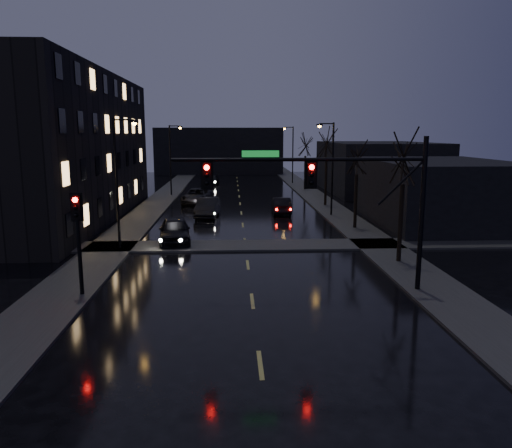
{
  "coord_description": "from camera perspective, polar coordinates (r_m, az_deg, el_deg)",
  "views": [
    {
      "loc": [
        -0.84,
        -12.49,
        7.13
      ],
      "look_at": [
        0.21,
        8.96,
        3.2
      ],
      "focal_mm": 35.0,
      "sensor_mm": 36.0,
      "label": 1
    }
  ],
  "objects": [
    {
      "name": "tree_mid_b",
      "position": [
        49.37,
        8.11,
        9.67
      ],
      "size": [
        3.74,
        3.74,
        8.59
      ],
      "color": "black",
      "rests_on": "ground"
    },
    {
      "name": "signal_pole_left",
      "position": [
        22.87,
        -19.67,
        -0.62
      ],
      "size": [
        0.35,
        0.41,
        4.53
      ],
      "color": "black",
      "rests_on": "ground"
    },
    {
      "name": "sidewalk_cross",
      "position": [
        31.8,
        -1.21,
        -2.48
      ],
      "size": [
        40.0,
        3.0,
        0.12
      ],
      "primitive_type": "cube",
      "color": "#2D2D2B",
      "rests_on": "ground"
    },
    {
      "name": "oncoming_car_c",
      "position": [
        51.23,
        -6.76,
        3.18
      ],
      "size": [
        3.22,
        5.88,
        1.56
      ],
      "primitive_type": "imported",
      "rotation": [
        0.0,
        0.0,
        -0.12
      ],
      "color": "black",
      "rests_on": "ground"
    },
    {
      "name": "commercial_right_near",
      "position": [
        42.08,
        20.11,
        3.42
      ],
      "size": [
        10.0,
        14.0,
        5.0
      ],
      "primitive_type": "cube",
      "color": "black",
      "rests_on": "ground"
    },
    {
      "name": "oncoming_car_b",
      "position": [
        43.11,
        -5.56,
        1.9
      ],
      "size": [
        2.13,
        5.06,
        1.62
      ],
      "primitive_type": "imported",
      "rotation": [
        0.0,
        0.0,
        -0.08
      ],
      "color": "black",
      "rests_on": "ground"
    },
    {
      "name": "oncoming_car_a",
      "position": [
        33.12,
        -9.29,
        -0.73
      ],
      "size": [
        2.53,
        5.09,
        1.67
      ],
      "primitive_type": "imported",
      "rotation": [
        0.0,
        0.0,
        0.12
      ],
      "color": "black",
      "rests_on": "ground"
    },
    {
      "name": "signal_mast",
      "position": [
        22.11,
        9.49,
        4.36
      ],
      "size": [
        11.11,
        0.41,
        7.0
      ],
      "color": "black",
      "rests_on": "ground"
    },
    {
      "name": "sidewalk_left",
      "position": [
        48.63,
        -11.84,
        1.79
      ],
      "size": [
        3.0,
        140.0,
        0.12
      ],
      "primitive_type": "cube",
      "color": "#2D2D2B",
      "rests_on": "ground"
    },
    {
      "name": "streetlight_l_far",
      "position": [
        57.94,
        -9.57,
        7.9
      ],
      "size": [
        1.53,
        0.28,
        8.0
      ],
      "color": "black",
      "rests_on": "ground"
    },
    {
      "name": "streetlight_r_far",
      "position": [
        71.04,
        4.06,
        8.45
      ],
      "size": [
        1.53,
        0.28,
        8.0
      ],
      "color": "black",
      "rests_on": "ground"
    },
    {
      "name": "lead_car",
      "position": [
        44.7,
        2.88,
        2.14
      ],
      "size": [
        1.63,
        4.49,
        1.47
      ],
      "primitive_type": "imported",
      "rotation": [
        0.0,
        0.0,
        3.13
      ],
      "color": "black",
      "rests_on": "ground"
    },
    {
      "name": "commercial_right_far",
      "position": [
        63.21,
        13.69,
        6.34
      ],
      "size": [
        12.0,
        18.0,
        6.0
      ],
      "primitive_type": "cube",
      "color": "black",
      "rests_on": "ground"
    },
    {
      "name": "tree_mid_a",
      "position": [
        37.67,
        11.52,
        8.18
      ],
      "size": [
        3.3,
        3.3,
        7.58
      ],
      "color": "black",
      "rests_on": "ground"
    },
    {
      "name": "oncoming_car_d",
      "position": [
        69.37,
        -5.15,
        5.02
      ],
      "size": [
        2.24,
        4.94,
        1.4
      ],
      "primitive_type": "imported",
      "rotation": [
        0.0,
        0.0,
        -0.06
      ],
      "color": "black",
      "rests_on": "ground"
    },
    {
      "name": "sidewalk_right",
      "position": [
        48.92,
        8.24,
        1.96
      ],
      "size": [
        3.0,
        140.0,
        0.12
      ],
      "primitive_type": "cube",
      "color": "#2D2D2B",
      "rests_on": "ground"
    },
    {
      "name": "tree_far",
      "position": [
        63.18,
        5.69,
        9.36
      ],
      "size": [
        3.43,
        3.43,
        7.88
      ],
      "color": "black",
      "rests_on": "ground"
    },
    {
      "name": "streetlight_l_near",
      "position": [
        31.32,
        -15.3,
        5.69
      ],
      "size": [
        1.53,
        0.28,
        8.0
      ],
      "color": "black",
      "rests_on": "ground"
    },
    {
      "name": "apartment_block",
      "position": [
        45.3,
        -23.27,
        8.11
      ],
      "size": [
        12.0,
        30.0,
        12.0
      ],
      "primitive_type": "cube",
      "color": "black",
      "rests_on": "ground"
    },
    {
      "name": "streetlight_r_mid",
      "position": [
        43.39,
        8.47,
        7.15
      ],
      "size": [
        1.53,
        0.28,
        8.0
      ],
      "color": "black",
      "rests_on": "ground"
    },
    {
      "name": "tree_near",
      "position": [
        28.08,
        16.59,
        8.08
      ],
      "size": [
        3.52,
        3.52,
        8.08
      ],
      "color": "black",
      "rests_on": "ground"
    },
    {
      "name": "far_block",
      "position": [
        90.57,
        -4.21,
        8.37
      ],
      "size": [
        22.0,
        10.0,
        8.0
      ],
      "primitive_type": "cube",
      "color": "black",
      "rests_on": "ground"
    },
    {
      "name": "ground",
      "position": [
        14.41,
        0.98,
        -19.29
      ],
      "size": [
        160.0,
        160.0,
        0.0
      ],
      "primitive_type": "plane",
      "color": "black",
      "rests_on": "ground"
    }
  ]
}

